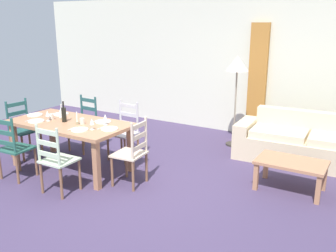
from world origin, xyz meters
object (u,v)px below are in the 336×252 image
dining_table (70,127)px  coffee_table (291,166)px  wine_glass_near_left (47,114)px  wine_glass_near_right (92,122)px  dining_chair_far_right (125,131)px  wine_glass_far_right (105,118)px  dining_chair_near_right (56,159)px  dining_chair_far_left (84,124)px  dining_chair_near_left (13,148)px  wine_glass_far_left (61,111)px  dining_chair_head_east (132,153)px  dining_chair_head_west (23,129)px  wine_bottle (64,114)px  standing_lamp (237,69)px  couch (308,145)px  coffee_cup_primary (82,121)px  coffee_cup_secondary (52,117)px

dining_table → coffee_table: size_ratio=2.11×
wine_glass_near_left → wine_glass_near_right: same height
dining_chair_far_right → wine_glass_far_right: bearing=-78.0°
wine_glass_far_right → wine_glass_near_left: bearing=-162.3°
dining_chair_near_right → dining_chair_far_left: (-0.91, 1.49, 0.00)m
dining_chair_near_left → wine_glass_far_left: bearing=82.5°
wine_glass_near_left → wine_glass_far_left: 0.25m
dining_chair_far_right → dining_chair_head_east: same height
dining_chair_head_west → wine_glass_far_right: (1.69, 0.16, 0.38)m
dining_chair_far_right → wine_glass_far_left: size_ratio=5.96×
dining_chair_far_right → wine_bottle: wine_bottle is taller
wine_bottle → wine_glass_far_right: bearing=16.3°
dining_table → dining_chair_near_left: 0.85m
dining_chair_near_left → dining_chair_far_right: (0.86, 1.49, 0.00)m
dining_chair_near_right → wine_bottle: wine_bottle is taller
dining_chair_far_right → wine_glass_far_right: dining_chair_far_right is taller
wine_bottle → standing_lamp: (1.82, 2.39, 0.54)m
coffee_table → wine_bottle: bearing=-162.6°
dining_chair_near_left → wine_glass_near_right: dining_chair_near_left is taller
wine_glass_far_left → standing_lamp: 3.08m
dining_chair_head_west → couch: bearing=27.4°
coffee_cup_primary → couch: bearing=37.3°
dining_chair_near_right → coffee_cup_primary: bearing=106.7°
wine_glass_far_left → standing_lamp: bearing=47.5°
dining_chair_far_right → wine_glass_near_right: (0.13, -0.91, 0.38)m
dining_chair_near_right → dining_chair_far_right: same height
dining_chair_head_east → wine_glass_near_left: (-1.50, -0.12, 0.38)m
dining_table → coffee_table: 3.26m
standing_lamp → dining_chair_near_right: bearing=-112.4°
wine_glass_near_right → couch: bearing=42.6°
dining_table → couch: couch is taller
dining_chair_far_left → coffee_cup_primary: bearing=-47.3°
dining_chair_near_left → wine_glass_far_left: size_ratio=5.96×
dining_chair_head_west → wine_glass_far_right: bearing=5.5°
wine_bottle → coffee_cup_primary: 0.34m
wine_glass_far_left → coffee_cup_primary: wine_glass_far_left is taller
coffee_cup_primary → couch: size_ratio=0.04×
dining_chair_head_west → dining_chair_head_east: (2.29, 0.00, 0.00)m
dining_chair_near_left → dining_chair_far_left: same height
wine_glass_far_left → coffee_cup_secondary: 0.18m
wine_glass_near_left → dining_chair_far_right: bearing=49.6°
dining_table → wine_glass_far_right: 0.63m
coffee_cup_secondary → wine_glass_far_right: bearing=12.2°
dining_chair_head_west → wine_glass_far_right: size_ratio=5.96×
dining_chair_far_left → wine_glass_far_left: 0.75m
dining_chair_near_left → dining_chair_head_west: same height
wine_bottle → couch: bearing=34.9°
coffee_cup_secondary → standing_lamp: bearing=49.0°
dining_chair_head_east → wine_bottle: wine_bottle is taller
wine_glass_far_right → dining_table: bearing=-164.7°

